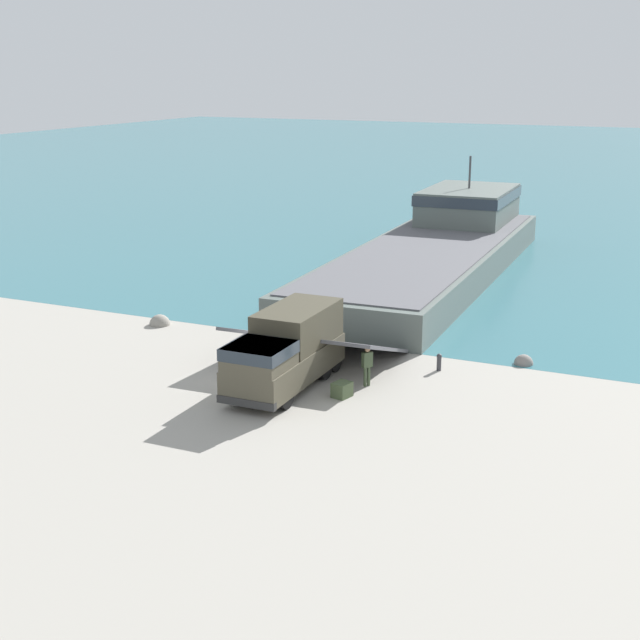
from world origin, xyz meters
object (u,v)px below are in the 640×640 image
(soldier_on_ramp, at_px, (367,363))
(mooring_bollard, at_px, (439,361))
(military_truck, at_px, (286,350))
(cargo_crate, at_px, (342,390))
(landing_craft, at_px, (438,246))
(moored_boat_a, at_px, (467,199))

(soldier_on_ramp, xyz_separation_m, mooring_bollard, (2.21, 3.26, -0.59))
(military_truck, height_order, cargo_crate, military_truck)
(landing_craft, height_order, soldier_on_ramp, landing_craft)
(moored_boat_a, relative_size, mooring_bollard, 10.95)
(landing_craft, xyz_separation_m, military_truck, (1.11, -24.94, 0.08))
(soldier_on_ramp, distance_m, moored_boat_a, 53.84)
(cargo_crate, bearing_deg, mooring_bollard, 61.61)
(soldier_on_ramp, bearing_deg, military_truck, 62.42)
(mooring_bollard, relative_size, cargo_crate, 1.04)
(moored_boat_a, bearing_deg, mooring_bollard, -3.11)
(soldier_on_ramp, bearing_deg, cargo_crate, 110.77)
(mooring_bollard, bearing_deg, cargo_crate, -118.39)
(landing_craft, xyz_separation_m, moored_boat_a, (-6.20, 29.44, -0.91))
(soldier_on_ramp, height_order, moored_boat_a, moored_boat_a)
(moored_boat_a, distance_m, cargo_crate, 55.40)
(moored_boat_a, xyz_separation_m, mooring_bollard, (12.62, -49.57, -0.25))
(military_truck, distance_m, cargo_crate, 2.98)
(landing_craft, bearing_deg, military_truck, -89.56)
(military_truck, distance_m, moored_boat_a, 54.88)
(mooring_bollard, bearing_deg, military_truck, -137.87)
(landing_craft, height_order, military_truck, landing_craft)
(moored_boat_a, bearing_deg, soldier_on_ramp, -6.25)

